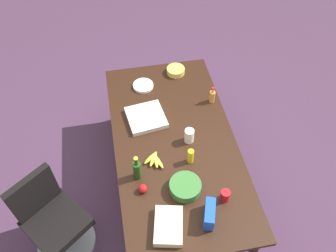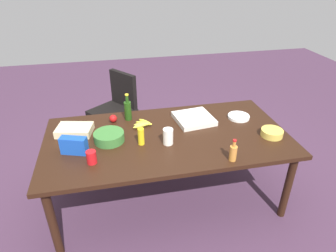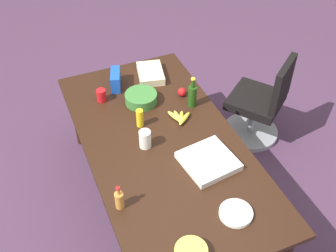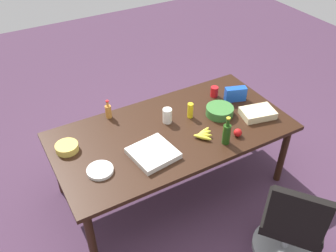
{
  "view_description": "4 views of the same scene",
  "coord_description": "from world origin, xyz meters",
  "px_view_note": "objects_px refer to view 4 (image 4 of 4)",
  "views": [
    {
      "loc": [
        1.98,
        -0.44,
        3.4
      ],
      "look_at": [
        -0.14,
        -0.04,
        0.82
      ],
      "focal_mm": 37.53,
      "sensor_mm": 36.0,
      "label": 1
    },
    {
      "loc": [
        0.48,
        2.28,
        2.18
      ],
      "look_at": [
        -0.01,
        -0.02,
        0.84
      ],
      "focal_mm": 31.43,
      "sensor_mm": 36.0,
      "label": 2
    },
    {
      "loc": [
        -2.11,
        0.84,
        3.01
      ],
      "look_at": [
        0.07,
        -0.07,
        0.84
      ],
      "focal_mm": 44.83,
      "sensor_mm": 36.0,
      "label": 3
    },
    {
      "loc": [
        -1.36,
        -2.31,
        2.88
      ],
      "look_at": [
        -0.07,
        -0.04,
        0.84
      ],
      "focal_mm": 38.9,
      "sensor_mm": 36.0,
      "label": 4
    }
  ],
  "objects_px": {
    "sheet_cake": "(258,113)",
    "apple_red": "(238,133)",
    "banana_bunch": "(203,135)",
    "dressing_bottle": "(108,111)",
    "paper_plate_stack": "(100,170)",
    "red_solo_cup": "(214,92)",
    "pizza_box": "(153,153)",
    "conference_table": "(172,135)",
    "chip_bowl": "(67,147)",
    "chip_bag_blue": "(235,94)",
    "mustard_bottle": "(190,110)",
    "wine_bottle": "(227,133)",
    "salad_bowl": "(220,111)",
    "mayo_jar": "(167,116)",
    "office_chair": "(291,228)"
  },
  "relations": [
    {
      "from": "conference_table",
      "to": "apple_red",
      "type": "xyz_separation_m",
      "value": [
        0.48,
        -0.37,
        0.1
      ]
    },
    {
      "from": "dressing_bottle",
      "to": "office_chair",
      "type": "bearing_deg",
      "value": -62.32
    },
    {
      "from": "banana_bunch",
      "to": "apple_red",
      "type": "bearing_deg",
      "value": -27.52
    },
    {
      "from": "red_solo_cup",
      "to": "wine_bottle",
      "type": "relative_size",
      "value": 0.39
    },
    {
      "from": "chip_bowl",
      "to": "wine_bottle",
      "type": "distance_m",
      "value": 1.41
    },
    {
      "from": "pizza_box",
      "to": "mayo_jar",
      "type": "distance_m",
      "value": 0.5
    },
    {
      "from": "dressing_bottle",
      "to": "chip_bag_blue",
      "type": "relative_size",
      "value": 0.88
    },
    {
      "from": "chip_bowl",
      "to": "mayo_jar",
      "type": "relative_size",
      "value": 1.36
    },
    {
      "from": "red_solo_cup",
      "to": "paper_plate_stack",
      "type": "relative_size",
      "value": 0.5
    },
    {
      "from": "sheet_cake",
      "to": "banana_bunch",
      "type": "distance_m",
      "value": 0.65
    },
    {
      "from": "pizza_box",
      "to": "salad_bowl",
      "type": "height_order",
      "value": "salad_bowl"
    },
    {
      "from": "chip_bowl",
      "to": "mayo_jar",
      "type": "distance_m",
      "value": 0.97
    },
    {
      "from": "pizza_box",
      "to": "wine_bottle",
      "type": "xyz_separation_m",
      "value": [
        0.65,
        -0.17,
        0.08
      ]
    },
    {
      "from": "paper_plate_stack",
      "to": "apple_red",
      "type": "xyz_separation_m",
      "value": [
        1.27,
        -0.19,
        0.02
      ]
    },
    {
      "from": "chip_bag_blue",
      "to": "office_chair",
      "type": "bearing_deg",
      "value": -106.15
    },
    {
      "from": "banana_bunch",
      "to": "chip_bag_blue",
      "type": "xyz_separation_m",
      "value": [
        0.63,
        0.34,
        0.05
      ]
    },
    {
      "from": "conference_table",
      "to": "pizza_box",
      "type": "bearing_deg",
      "value": -145.06
    },
    {
      "from": "mustard_bottle",
      "to": "red_solo_cup",
      "type": "height_order",
      "value": "mustard_bottle"
    },
    {
      "from": "paper_plate_stack",
      "to": "red_solo_cup",
      "type": "bearing_deg",
      "value": 17.84
    },
    {
      "from": "dressing_bottle",
      "to": "banana_bunch",
      "type": "bearing_deg",
      "value": -48.13
    },
    {
      "from": "chip_bag_blue",
      "to": "pizza_box",
      "type": "bearing_deg",
      "value": -163.52
    },
    {
      "from": "mustard_bottle",
      "to": "banana_bunch",
      "type": "bearing_deg",
      "value": -100.76
    },
    {
      "from": "pizza_box",
      "to": "sheet_cake",
      "type": "distance_m",
      "value": 1.17
    },
    {
      "from": "red_solo_cup",
      "to": "apple_red",
      "type": "height_order",
      "value": "red_solo_cup"
    },
    {
      "from": "dressing_bottle",
      "to": "sheet_cake",
      "type": "distance_m",
      "value": 1.47
    },
    {
      "from": "chip_bowl",
      "to": "apple_red",
      "type": "relative_size",
      "value": 2.64
    },
    {
      "from": "pizza_box",
      "to": "salad_bowl",
      "type": "relative_size",
      "value": 1.32
    },
    {
      "from": "banana_bunch",
      "to": "apple_red",
      "type": "xyz_separation_m",
      "value": [
        0.28,
        -0.15,
        0.01
      ]
    },
    {
      "from": "chip_bowl",
      "to": "paper_plate_stack",
      "type": "xyz_separation_m",
      "value": [
        0.15,
        -0.39,
        -0.02
      ]
    },
    {
      "from": "sheet_cake",
      "to": "apple_red",
      "type": "height_order",
      "value": "apple_red"
    },
    {
      "from": "office_chair",
      "to": "paper_plate_stack",
      "type": "height_order",
      "value": "office_chair"
    },
    {
      "from": "conference_table",
      "to": "paper_plate_stack",
      "type": "xyz_separation_m",
      "value": [
        -0.79,
        -0.19,
        0.08
      ]
    },
    {
      "from": "mustard_bottle",
      "to": "banana_bunch",
      "type": "relative_size",
      "value": 0.77
    },
    {
      "from": "mayo_jar",
      "to": "chip_bag_blue",
      "type": "height_order",
      "value": "chip_bag_blue"
    },
    {
      "from": "salad_bowl",
      "to": "paper_plate_stack",
      "type": "bearing_deg",
      "value": -172.66
    },
    {
      "from": "mustard_bottle",
      "to": "red_solo_cup",
      "type": "relative_size",
      "value": 1.42
    },
    {
      "from": "mustard_bottle",
      "to": "apple_red",
      "type": "relative_size",
      "value": 2.06
    },
    {
      "from": "salad_bowl",
      "to": "conference_table",
      "type": "bearing_deg",
      "value": 178.14
    },
    {
      "from": "pizza_box",
      "to": "wine_bottle",
      "type": "relative_size",
      "value": 1.29
    },
    {
      "from": "salad_bowl",
      "to": "banana_bunch",
      "type": "xyz_separation_m",
      "value": [
        -0.34,
        -0.21,
        -0.02
      ]
    },
    {
      "from": "dressing_bottle",
      "to": "paper_plate_stack",
      "type": "relative_size",
      "value": 0.88
    },
    {
      "from": "sheet_cake",
      "to": "banana_bunch",
      "type": "xyz_separation_m",
      "value": [
        -0.65,
        -0.0,
        -0.01
      ]
    },
    {
      "from": "salad_bowl",
      "to": "wine_bottle",
      "type": "height_order",
      "value": "wine_bottle"
    },
    {
      "from": "chip_bag_blue",
      "to": "sheet_cake",
      "type": "bearing_deg",
      "value": -86.44
    },
    {
      "from": "office_chair",
      "to": "mayo_jar",
      "type": "height_order",
      "value": "office_chair"
    },
    {
      "from": "chip_bag_blue",
      "to": "banana_bunch",
      "type": "bearing_deg",
      "value": -151.68
    },
    {
      "from": "dressing_bottle",
      "to": "chip_bag_blue",
      "type": "bearing_deg",
      "value": -16.37
    },
    {
      "from": "pizza_box",
      "to": "mustard_bottle",
      "type": "xyz_separation_m",
      "value": [
        0.58,
        0.32,
        0.05
      ]
    },
    {
      "from": "salad_bowl",
      "to": "apple_red",
      "type": "xyz_separation_m",
      "value": [
        -0.05,
        -0.36,
        -0.01
      ]
    },
    {
      "from": "conference_table",
      "to": "chip_bowl",
      "type": "relative_size",
      "value": 11.21
    }
  ]
}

